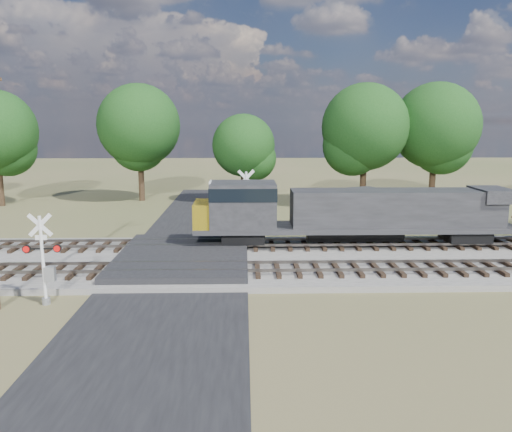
{
  "coord_description": "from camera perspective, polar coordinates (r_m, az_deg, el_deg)",
  "views": [
    {
      "loc": [
        3.35,
        -25.97,
        7.68
      ],
      "look_at": [
        4.02,
        2.0,
        2.35
      ],
      "focal_mm": 35.0,
      "sensor_mm": 36.0,
      "label": 1
    }
  ],
  "objects": [
    {
      "name": "ballast_bed",
      "position": [
        28.32,
        12.31,
        -4.89
      ],
      "size": [
        140.0,
        10.0,
        0.3
      ],
      "primitive_type": "cube",
      "color": "gray",
      "rests_on": "ground"
    },
    {
      "name": "crossing_panel",
      "position": [
        27.68,
        -8.3,
        -4.76
      ],
      "size": [
        7.0,
        9.0,
        0.62
      ],
      "primitive_type": "cube",
      "color": "#262628",
      "rests_on": "ground"
    },
    {
      "name": "track_near",
      "position": [
        25.05,
        -1.84,
        -6.09
      ],
      "size": [
        140.0,
        2.6,
        0.33
      ],
      "color": "black",
      "rests_on": "ballast_bed"
    },
    {
      "name": "crossing_signal_near",
      "position": [
        22.86,
        -22.92,
        -5.4
      ],
      "size": [
        1.6,
        0.35,
        3.96
      ],
      "rotation": [
        0.0,
        0.0,
        0.06
      ],
      "color": "silver",
      "rests_on": "ground"
    },
    {
      "name": "ground",
      "position": [
        27.29,
        -8.41,
        -5.68
      ],
      "size": [
        160.0,
        160.0,
        0.0
      ],
      "primitive_type": "plane",
      "color": "#4A552D",
      "rests_on": "ground"
    },
    {
      "name": "track_far",
      "position": [
        29.87,
        -1.77,
        -3.3
      ],
      "size": [
        140.0,
        2.6,
        0.33
      ],
      "color": "black",
      "rests_on": "ballast_bed"
    },
    {
      "name": "road",
      "position": [
        27.28,
        -8.41,
        -5.6
      ],
      "size": [
        7.0,
        60.0,
        0.08
      ],
      "primitive_type": "cube",
      "color": "black",
      "rests_on": "ground"
    },
    {
      "name": "treeline",
      "position": [
        46.65,
        6.01,
        9.7
      ],
      "size": [
        77.89,
        11.79,
        11.41
      ],
      "color": "black",
      "rests_on": "ground"
    },
    {
      "name": "equipment_shed",
      "position": [
        37.97,
        12.01,
        0.93
      ],
      "size": [
        5.02,
        5.02,
        2.64
      ],
      "rotation": [
        0.0,
        0.0,
        0.38
      ],
      "color": "#4B3020",
      "rests_on": "ground"
    },
    {
      "name": "crossing_signal_far",
      "position": [
        33.15,
        -1.28,
        0.74
      ],
      "size": [
        1.82,
        0.51,
        4.56
      ],
      "rotation": [
        0.0,
        0.0,
        3.35
      ],
      "color": "silver",
      "rests_on": "ground"
    }
  ]
}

